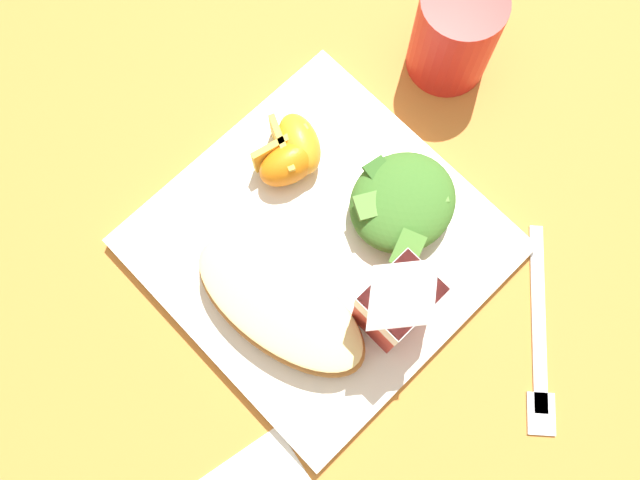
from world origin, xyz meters
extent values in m
plane|color=#C67A33|center=(0.00, 0.00, 0.00)|extent=(3.00, 3.00, 0.00)
cube|color=white|center=(0.00, 0.00, 0.01)|extent=(0.28, 0.28, 0.02)
ellipsoid|color=#A87038|center=(0.07, 0.02, 0.03)|extent=(0.11, 0.18, 0.03)
ellipsoid|color=#B22D19|center=(0.07, 0.02, 0.04)|extent=(0.09, 0.17, 0.01)
ellipsoid|color=#EAD184|center=(0.07, 0.02, 0.05)|extent=(0.10, 0.17, 0.01)
ellipsoid|color=#3D7028|center=(-0.08, 0.03, 0.04)|extent=(0.10, 0.09, 0.04)
cube|color=#4C8433|center=(-0.04, 0.06, 0.05)|extent=(0.04, 0.03, 0.01)
cube|color=#5B8E3D|center=(-0.05, 0.01, 0.05)|extent=(0.04, 0.03, 0.01)
cube|color=#336023|center=(-0.08, 0.00, 0.05)|extent=(0.03, 0.03, 0.01)
cube|color=#5B8E3D|center=(-0.09, 0.04, 0.05)|extent=(0.04, 0.04, 0.01)
cube|color=#B7332D|center=(0.00, 0.09, 0.06)|extent=(0.06, 0.04, 0.09)
cube|color=white|center=(0.00, 0.09, 0.09)|extent=(0.06, 0.04, 0.03)
pyramid|color=white|center=(0.00, 0.09, 0.12)|extent=(0.06, 0.04, 0.02)
ellipsoid|color=orange|center=(-0.05, -0.08, 0.04)|extent=(0.06, 0.07, 0.04)
cube|color=gold|center=(-0.03, -0.08, 0.04)|extent=(0.03, 0.05, 0.03)
ellipsoid|color=orange|center=(-0.03, -0.07, 0.04)|extent=(0.07, 0.05, 0.04)
cube|color=gold|center=(-0.03, -0.08, 0.04)|extent=(0.06, 0.02, 0.03)
cube|color=silver|center=(-0.10, 0.18, 0.00)|extent=(0.13, 0.12, 0.01)
cube|color=silver|center=(-0.03, 0.24, 0.00)|extent=(0.04, 0.04, 0.01)
cylinder|color=red|center=(-0.23, -0.05, 0.05)|extent=(0.08, 0.08, 0.10)
camera|label=1|loc=(0.11, 0.11, 0.59)|focal=36.91mm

